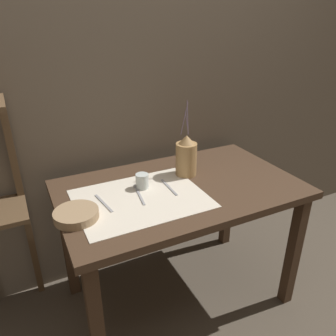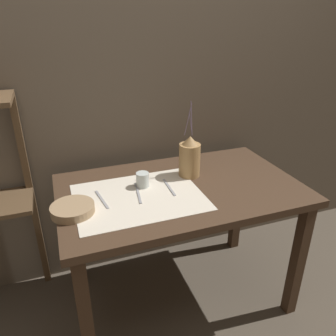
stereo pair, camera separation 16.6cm
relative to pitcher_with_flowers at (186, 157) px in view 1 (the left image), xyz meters
The scene contains 10 objects.
ground_plane 0.90m from the pitcher_with_flowers, 131.47° to the right, with size 12.00×12.00×0.00m, color brown.
stone_wall_back 0.51m from the pitcher_with_flowers, 103.95° to the left, with size 7.00×0.06×2.40m.
wooden_table 0.26m from the pitcher_with_flowers, 131.47° to the right, with size 1.27×0.77×0.78m.
linen_cloth 0.38m from the pitcher_with_flowers, 157.09° to the right, with size 0.63×0.48×0.00m.
pitcher_with_flowers is the anchor object (origin of this frame).
wooden_bowl 0.68m from the pitcher_with_flowers, 164.79° to the right, with size 0.20×0.20×0.04m.
glass_tumbler_near 0.30m from the pitcher_with_flowers, behind, with size 0.07×0.07×0.08m.
fork_inner 0.53m from the pitcher_with_flowers, 167.71° to the right, with size 0.04×0.19×0.00m.
spoon_inner 0.34m from the pitcher_with_flowers, 169.39° to the right, with size 0.05×0.20×0.02m.
fork_outer 0.21m from the pitcher_with_flowers, 147.22° to the right, with size 0.02×0.19×0.00m.
Camera 1 is at (-0.74, -1.35, 1.60)m, focal length 35.00 mm.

